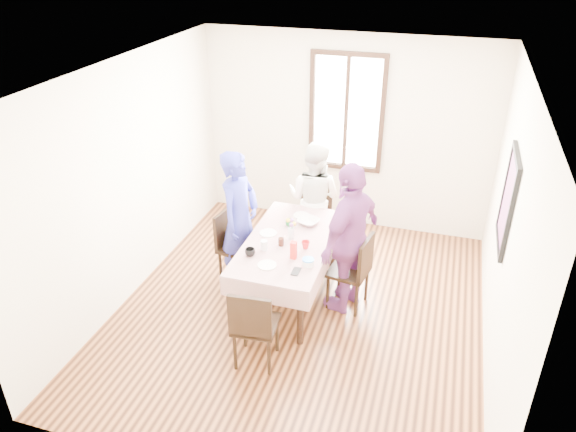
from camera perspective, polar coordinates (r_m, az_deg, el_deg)
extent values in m
plane|color=black|center=(6.30, 1.22, -9.84)|extent=(4.50, 4.50, 0.00)
plane|color=beige|center=(7.58, 6.07, 8.59)|extent=(4.00, 0.00, 4.00)
plane|color=beige|center=(5.44, 22.05, -1.76)|extent=(0.00, 4.50, 4.50)
cube|color=black|center=(7.47, 6.16, 10.71)|extent=(1.02, 0.06, 1.62)
cube|color=white|center=(7.48, 6.17, 10.73)|extent=(0.90, 0.02, 1.50)
cube|color=red|center=(5.62, 22.08, 1.51)|extent=(0.04, 0.76, 0.96)
cube|color=black|center=(6.30, 0.13, -5.61)|extent=(0.81, 1.62, 0.75)
cube|color=#540810|center=(6.09, 0.14, -2.64)|extent=(0.93, 1.74, 0.01)
cube|color=black|center=(6.57, -5.16, -3.33)|extent=(0.48, 0.48, 0.91)
cube|color=black|center=(6.16, 6.35, -5.74)|extent=(0.48, 0.48, 0.91)
cube|color=black|center=(7.18, 2.74, -0.31)|extent=(0.46, 0.46, 0.91)
cube|color=black|center=(5.40, -3.39, -11.22)|extent=(0.45, 0.45, 0.91)
imported|color=#2E329B|center=(6.37, -5.15, -0.37)|extent=(0.51, 0.68, 1.69)
imported|color=white|center=(7.02, 2.75, 1.81)|extent=(0.84, 0.71, 1.52)
imported|color=#7C387C|center=(5.94, 6.40, -2.30)|extent=(0.76, 1.12, 1.76)
imported|color=black|center=(5.81, -4.00, -3.82)|extent=(0.12, 0.12, 0.09)
imported|color=red|center=(5.93, 1.85, -3.04)|extent=(0.13, 0.13, 0.09)
imported|color=#0C7226|center=(6.36, 0.20, -0.73)|extent=(0.15, 0.15, 0.08)
imported|color=white|center=(6.41, 2.15, -0.60)|extent=(0.31, 0.31, 0.06)
cube|color=red|center=(5.73, 0.58, -3.60)|extent=(0.06, 0.06, 0.20)
cylinder|color=white|center=(5.66, 2.12, -4.89)|extent=(0.13, 0.13, 0.06)
cylinder|color=black|center=(5.98, -0.73, -2.72)|extent=(0.06, 0.06, 0.09)
cylinder|color=silver|center=(5.90, -2.52, -3.07)|extent=(0.08, 0.08, 0.11)
cube|color=black|center=(5.57, 0.84, -5.83)|extent=(0.08, 0.15, 0.01)
cylinder|color=silver|center=(6.10, 0.32, -1.82)|extent=(0.07, 0.07, 0.13)
cylinder|color=white|center=(6.23, -2.10, -1.79)|extent=(0.20, 0.20, 0.01)
cylinder|color=white|center=(6.60, 1.44, 0.06)|extent=(0.20, 0.20, 0.01)
cylinder|color=white|center=(5.66, -2.21, -5.16)|extent=(0.20, 0.20, 0.01)
cylinder|color=blue|center=(5.64, 2.13, -4.57)|extent=(0.12, 0.12, 0.01)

